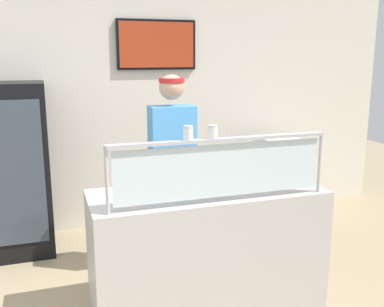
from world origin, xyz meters
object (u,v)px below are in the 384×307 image
(pizza_tray, at_px, (208,185))
(drink_fridge, at_px, (13,170))
(worker_figure, at_px, (173,164))
(pepper_flake_shaker, at_px, (213,133))
(pizza_box_stack, at_px, (277,143))
(pizza_server, at_px, (211,182))
(parmesan_shaker, at_px, (188,134))

(pizza_tray, bearing_deg, drink_fridge, 134.49)
(pizza_tray, height_order, drink_fridge, drink_fridge)
(worker_figure, bearing_deg, pepper_flake_shaker, -89.95)
(worker_figure, relative_size, pizza_box_stack, 4.05)
(worker_figure, bearing_deg, drink_fridge, 146.06)
(pizza_server, xyz_separation_m, parmesan_shaker, (-0.29, -0.34, 0.44))
(parmesan_shaker, relative_size, pepper_flake_shaker, 1.05)
(pizza_box_stack, bearing_deg, pizza_server, -133.19)
(worker_figure, relative_size, drink_fridge, 1.05)
(pizza_tray, distance_m, pizza_box_stack, 1.99)
(pizza_tray, relative_size, pepper_flake_shaker, 4.61)
(drink_fridge, relative_size, pizza_box_stack, 3.84)
(drink_fridge, bearing_deg, parmesan_shaker, -57.24)
(parmesan_shaker, bearing_deg, pepper_flake_shaker, 0.00)
(pepper_flake_shaker, bearing_deg, parmesan_shaker, -180.00)
(pizza_server, relative_size, worker_figure, 0.16)
(pizza_server, xyz_separation_m, pizza_box_stack, (1.36, 1.45, -0.06))
(parmesan_shaker, height_order, drink_fridge, drink_fridge)
(pizza_tray, height_order, parmesan_shaker, parmesan_shaker)
(parmesan_shaker, distance_m, pizza_box_stack, 2.49)
(worker_figure, distance_m, pizza_box_stack, 1.72)
(drink_fridge, xyz_separation_m, pizza_box_stack, (2.83, -0.04, 0.10))
(pizza_tray, bearing_deg, pizza_box_stack, 45.96)
(parmesan_shaker, distance_m, pepper_flake_shaker, 0.16)
(pizza_tray, relative_size, parmesan_shaker, 4.38)
(pizza_server, distance_m, worker_figure, 0.60)
(pepper_flake_shaker, bearing_deg, worker_figure, 90.05)
(pizza_server, xyz_separation_m, worker_figure, (-0.13, 0.59, 0.02))
(pepper_flake_shaker, relative_size, drink_fridge, 0.05)
(worker_figure, xyz_separation_m, drink_fridge, (-1.34, 0.90, -0.17))
(pizza_box_stack, bearing_deg, parmesan_shaker, -132.71)
(pizza_box_stack, bearing_deg, pepper_flake_shaker, -129.73)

